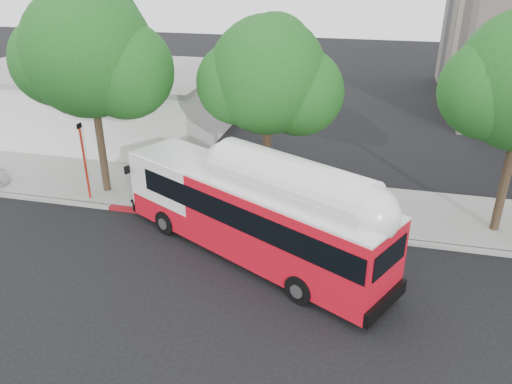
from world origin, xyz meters
TOP-DOWN VIEW (x-y plane):
  - ground at (0.00, 0.00)m, footprint 120.00×120.00m
  - sidewalk at (0.00, 6.50)m, footprint 60.00×5.00m
  - curb_strip at (0.00, 3.90)m, footprint 60.00×0.30m
  - red_curb_segment at (-3.00, 3.90)m, footprint 10.00×0.32m
  - street_tree_left at (-8.53, 5.56)m, footprint 6.67×5.80m
  - street_tree_mid at (-0.59, 6.06)m, footprint 5.75×5.00m
  - low_commercial_bldg at (-14.00, 14.00)m, footprint 16.20×10.20m
  - transit_bus at (-0.60, 1.60)m, footprint 12.00×7.70m
  - signal_pole at (-9.36, 4.48)m, footprint 0.11×0.37m

SIDE VIEW (x-z plane):
  - ground at x=0.00m, z-range 0.00..0.00m
  - sidewalk at x=0.00m, z-range 0.00..0.15m
  - curb_strip at x=0.00m, z-range 0.00..0.15m
  - red_curb_segment at x=-3.00m, z-range 0.00..0.16m
  - transit_bus at x=-0.60m, z-range -0.12..3.56m
  - signal_pole at x=-9.36m, z-range 0.05..3.91m
  - low_commercial_bldg at x=-14.00m, z-range 0.03..4.28m
  - street_tree_mid at x=-0.59m, z-range 1.60..10.22m
  - street_tree_left at x=-8.53m, z-range 1.73..11.47m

